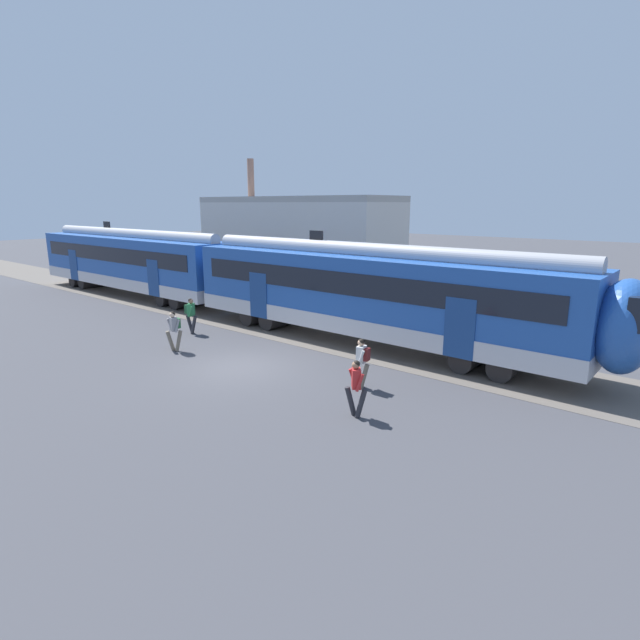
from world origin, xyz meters
TOP-DOWN VIEW (x-y plane):
  - ground_plane at (0.00, 0.00)m, footprint 160.00×160.00m
  - track_bed at (-9.32, 5.59)m, footprint 80.00×4.40m
  - commuter_train at (-6.84, 5.58)m, footprint 38.05×3.07m
  - pedestrian_green at (-5.49, 1.85)m, footprint 0.71×0.51m
  - pedestrian_grey at (-3.63, -0.30)m, footprint 0.63×0.59m
  - pedestrian_white at (4.66, 1.12)m, footprint 0.69×0.54m
  - pedestrian_red at (5.84, -0.85)m, footprint 0.70×0.46m
  - background_building at (-10.93, 15.15)m, footprint 15.44×5.00m

SIDE VIEW (x-z plane):
  - ground_plane at x=0.00m, z-range 0.00..0.00m
  - track_bed at x=-9.32m, z-range 0.00..0.01m
  - pedestrian_red at x=5.84m, z-range 0.13..1.80m
  - pedestrian_green at x=-5.49m, z-range 0.16..1.82m
  - pedestrian_grey at x=-3.63m, z-range 0.16..1.82m
  - pedestrian_white at x=4.66m, z-range 0.16..1.82m
  - commuter_train at x=-6.84m, z-range -0.11..4.62m
  - background_building at x=-10.93m, z-range -1.39..7.81m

